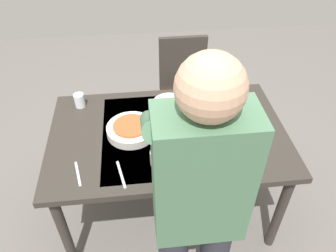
{
  "coord_description": "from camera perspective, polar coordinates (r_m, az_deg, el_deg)",
  "views": [
    {
      "loc": [
        0.17,
        1.52,
        2.13
      ],
      "look_at": [
        0.0,
        0.0,
        0.8
      ],
      "focal_mm": 35.52,
      "sensor_mm": 36.0,
      "label": 1
    }
  ],
  "objects": [
    {
      "name": "wine_bottle",
      "position": [
        2.06,
        6.93,
        2.58
      ],
      "size": [
        0.07,
        0.07,
        0.3
      ],
      "color": "black",
      "rests_on": "dining_table"
    },
    {
      "name": "table_knife",
      "position": [
        1.83,
        -8.05,
        -8.23
      ],
      "size": [
        0.06,
        0.2,
        0.0
      ],
      "primitive_type": "cube",
      "rotation": [
        0.0,
        0.0,
        0.21
      ],
      "color": "silver",
      "rests_on": "dining_table"
    },
    {
      "name": "table_fork",
      "position": [
        1.88,
        -15.2,
        -7.9
      ],
      "size": [
        0.05,
        0.18,
        0.0
      ],
      "primitive_type": "cube",
      "rotation": [
        0.0,
        0.0,
        0.23
      ],
      "color": "silver",
      "rests_on": "dining_table"
    },
    {
      "name": "serving_bowl_pasta",
      "position": [
        2.04,
        -6.34,
        -0.55
      ],
      "size": [
        0.3,
        0.3,
        0.07
      ],
      "color": "white",
      "rests_on": "dining_table"
    },
    {
      "name": "dining_table",
      "position": [
        2.11,
        0.0,
        -2.61
      ],
      "size": [
        1.46,
        0.92,
        0.75
      ],
      "color": "#332D28",
      "rests_on": "ground_plane"
    },
    {
      "name": "water_cup_far_right",
      "position": [
        1.84,
        -1.99,
        -5.5
      ],
      "size": [
        0.07,
        0.07,
        0.09
      ],
      "primitive_type": "cylinder",
      "color": "silver",
      "rests_on": "dining_table"
    },
    {
      "name": "dinner_plate_near",
      "position": [
        2.28,
        0.23,
        3.97
      ],
      "size": [
        0.23,
        0.23,
        0.01
      ],
      "primitive_type": "cylinder",
      "color": "white",
      "rests_on": "dining_table"
    },
    {
      "name": "wine_glass_left",
      "position": [
        2.14,
        6.21,
        4.19
      ],
      "size": [
        0.07,
        0.07,
        0.15
      ],
      "color": "white",
      "rests_on": "dining_table"
    },
    {
      "name": "water_cup_near_right",
      "position": [
        1.91,
        12.77,
        -4.34
      ],
      "size": [
        0.07,
        0.07,
        0.1
      ],
      "primitive_type": "cylinder",
      "color": "silver",
      "rests_on": "dining_table"
    },
    {
      "name": "water_cup_far_left",
      "position": [
        2.24,
        9.84,
        3.73
      ],
      "size": [
        0.07,
        0.07,
        0.1
      ],
      "primitive_type": "cylinder",
      "color": "silver",
      "rests_on": "dining_table"
    },
    {
      "name": "ground_plane",
      "position": [
        2.62,
        0.0,
        -13.33
      ],
      "size": [
        6.0,
        6.0,
        0.0
      ],
      "primitive_type": "plane",
      "color": "#66605B"
    },
    {
      "name": "water_cup_near_left",
      "position": [
        2.31,
        -14.96,
        4.27
      ],
      "size": [
        0.07,
        0.07,
        0.1
      ],
      "primitive_type": "cylinder",
      "color": "silver",
      "rests_on": "dining_table"
    },
    {
      "name": "chair_near",
      "position": [
        2.88,
        2.72,
        7.17
      ],
      "size": [
        0.4,
        0.4,
        0.91
      ],
      "color": "black",
      "rests_on": "ground_plane"
    },
    {
      "name": "person_server",
      "position": [
        1.43,
        5.06,
        -13.81
      ],
      "size": [
        0.42,
        0.61,
        1.69
      ],
      "color": "#2D2D38",
      "rests_on": "ground_plane"
    }
  ]
}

